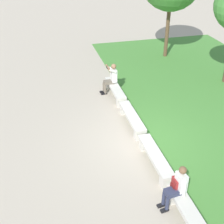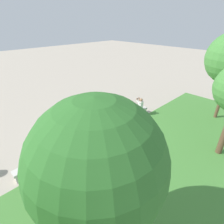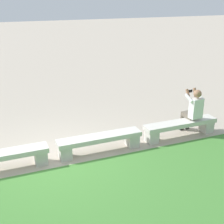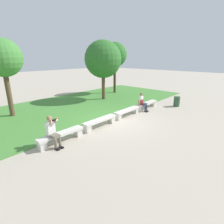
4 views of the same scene
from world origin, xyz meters
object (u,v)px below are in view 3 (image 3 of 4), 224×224
Objects in this scene: bench_mid at (0,159)px; bench_near at (100,141)px; person_photographer at (193,109)px; bench_main at (180,126)px.

bench_near is at bearing 180.00° from bench_mid.
person_photographer is (-2.79, -0.08, 0.43)m from bench_near.
bench_mid is at bearing 0.00° from bench_near.
bench_main is at bearing 180.00° from bench_near.
bench_near is (2.37, 0.00, 0.00)m from bench_main.
bench_mid is at bearing 0.00° from bench_main.
person_photographer is (-5.15, -0.08, 0.43)m from bench_mid.
bench_main is at bearing 10.39° from person_photographer.
bench_near is at bearing 1.59° from person_photographer.
bench_mid is at bearing 0.86° from person_photographer.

